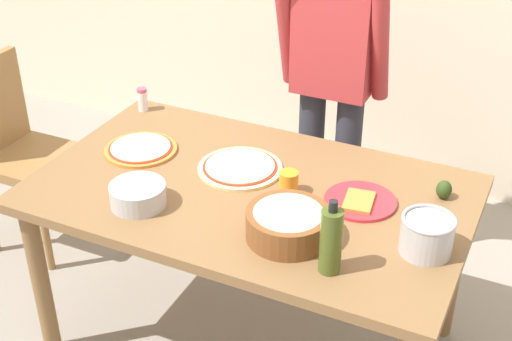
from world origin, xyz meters
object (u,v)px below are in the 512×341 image
at_px(popcorn_bowl, 288,222).
at_px(salt_shaker, 143,99).
at_px(person_cook, 333,72).
at_px(mixing_bowl_steel, 138,195).
at_px(pizza_raw_on_board, 240,168).
at_px(steel_pot, 427,235).
at_px(dining_table, 250,209).
at_px(plate_with_slice, 360,201).
at_px(chair_wooden_left, 17,144).
at_px(pizza_cooked_on_tray, 141,149).
at_px(cup_orange, 289,182).
at_px(olive_oil_bottle, 331,240).
at_px(avocado, 444,190).

height_order(popcorn_bowl, salt_shaker, popcorn_bowl).
relative_size(person_cook, mixing_bowl_steel, 8.10).
distance_m(pizza_raw_on_board, steel_pot, 0.80).
xyz_separation_m(dining_table, plate_with_slice, (0.40, 0.08, 0.10)).
relative_size(chair_wooden_left, pizza_cooked_on_tray, 3.25).
distance_m(steel_pot, cup_orange, 0.55).
bearing_deg(olive_oil_bottle, person_cook, 109.82).
distance_m(dining_table, popcorn_bowl, 0.36).
relative_size(olive_oil_bottle, avocado, 3.66).
bearing_deg(dining_table, popcorn_bowl, -41.87).
xyz_separation_m(person_cook, mixing_bowl_steel, (-0.35, -1.02, -0.14)).
distance_m(chair_wooden_left, avocado, 1.99).
bearing_deg(person_cook, pizza_cooked_on_tray, -129.12).
distance_m(chair_wooden_left, olive_oil_bottle, 1.85).
distance_m(pizza_raw_on_board, plate_with_slice, 0.49).
distance_m(pizza_cooked_on_tray, popcorn_bowl, 0.82).
bearing_deg(pizza_cooked_on_tray, avocado, 8.46).
bearing_deg(salt_shaker, olive_oil_bottle, -31.75).
height_order(person_cook, chair_wooden_left, person_cook).
bearing_deg(salt_shaker, pizza_raw_on_board, -24.31).
bearing_deg(pizza_cooked_on_tray, person_cook, 50.88).
height_order(person_cook, popcorn_bowl, person_cook).
relative_size(dining_table, chair_wooden_left, 1.68).
relative_size(person_cook, salt_shaker, 15.28).
height_order(steel_pot, cup_orange, steel_pot).
xyz_separation_m(pizza_cooked_on_tray, avocado, (1.18, 0.18, 0.03)).
distance_m(person_cook, chair_wooden_left, 1.53).
bearing_deg(pizza_raw_on_board, salt_shaker, 155.69).
bearing_deg(person_cook, cup_orange, -82.21).
relative_size(popcorn_bowl, olive_oil_bottle, 1.09).
bearing_deg(avocado, mixing_bowl_steel, -152.37).
bearing_deg(popcorn_bowl, steel_pot, 15.39).
distance_m(pizza_cooked_on_tray, plate_with_slice, 0.92).
relative_size(person_cook, steel_pot, 9.34).
bearing_deg(olive_oil_bottle, salt_shaker, 148.25).
distance_m(plate_with_slice, popcorn_bowl, 0.34).
distance_m(chair_wooden_left, pizza_cooked_on_tray, 0.84).
distance_m(mixing_bowl_steel, cup_orange, 0.54).
height_order(pizza_raw_on_board, olive_oil_bottle, olive_oil_bottle).
distance_m(pizza_cooked_on_tray, olive_oil_bottle, 1.03).
bearing_deg(mixing_bowl_steel, steel_pot, 9.50).
distance_m(person_cook, avocado, 0.82).
height_order(chair_wooden_left, popcorn_bowl, chair_wooden_left).
height_order(pizza_raw_on_board, steel_pot, steel_pot).
bearing_deg(dining_table, mixing_bowl_steel, -139.62).
distance_m(person_cook, steel_pot, 1.07).
height_order(dining_table, olive_oil_bottle, olive_oil_bottle).
xyz_separation_m(pizza_cooked_on_tray, mixing_bowl_steel, (0.21, -0.33, 0.03)).
relative_size(chair_wooden_left, olive_oil_bottle, 3.71).
distance_m(plate_with_slice, mixing_bowl_steel, 0.79).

